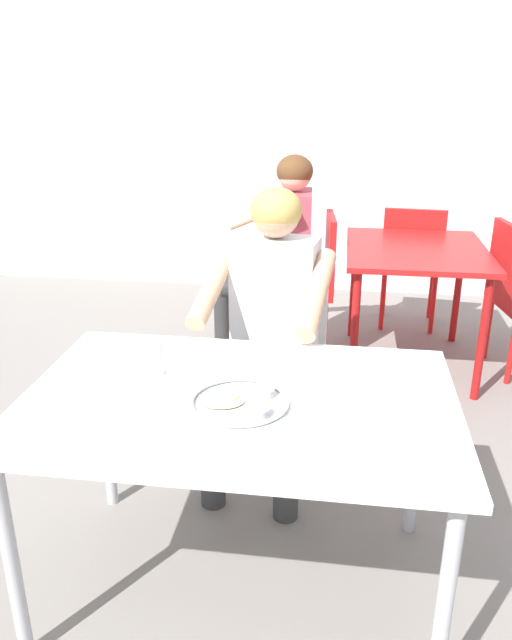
{
  "coord_description": "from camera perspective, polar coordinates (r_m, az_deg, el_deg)",
  "views": [
    {
      "loc": [
        0.37,
        -1.57,
        1.62
      ],
      "look_at": [
        0.1,
        0.32,
        0.88
      ],
      "focal_mm": 34.98,
      "sensor_mm": 36.0,
      "label": 1
    }
  ],
  "objects": [
    {
      "name": "chair_red_far",
      "position": [
        4.29,
        14.03,
        5.55
      ],
      "size": [
        0.44,
        0.42,
        0.84
      ],
      "color": "red",
      "rests_on": "ground"
    },
    {
      "name": "patron_background",
      "position": [
        3.64,
        1.99,
        7.17
      ],
      "size": [
        0.57,
        0.51,
        1.22
      ],
      "color": "#2C2C2C",
      "rests_on": "ground"
    },
    {
      "name": "table_background_red",
      "position": [
        3.68,
        14.36,
        5.13
      ],
      "size": [
        0.78,
        0.92,
        0.72
      ],
      "color": "red",
      "rests_on": "ground"
    },
    {
      "name": "diner_foreground",
      "position": [
        2.51,
        1.23,
        0.66
      ],
      "size": [
        0.54,
        0.59,
        1.22
      ],
      "color": "#373737",
      "rests_on": "ground"
    },
    {
      "name": "ground_plane",
      "position": [
        2.3,
        -3.99,
        -24.32
      ],
      "size": [
        12.0,
        12.0,
        0.05
      ],
      "primitive_type": "cube",
      "color": "slate"
    },
    {
      "name": "drinking_cup",
      "position": [
        2.02,
        -9.42,
        -3.38
      ],
      "size": [
        0.07,
        0.07,
        0.11
      ],
      "color": "silver",
      "rests_on": "table_foreground"
    },
    {
      "name": "thali_tray",
      "position": [
        1.83,
        -1.44,
        -7.49
      ],
      "size": [
        0.29,
        0.29,
        0.03
      ],
      "color": "#B7BABF",
      "rests_on": "table_foreground"
    },
    {
      "name": "back_wall",
      "position": [
        4.95,
        4.09,
        22.22
      ],
      "size": [
        12.0,
        0.12,
        3.4
      ],
      "primitive_type": "cube",
      "color": "white",
      "rests_on": "ground"
    },
    {
      "name": "table_foreground",
      "position": [
        1.92,
        -1.56,
        -8.71
      ],
      "size": [
        1.3,
        0.85,
        0.73
      ],
      "color": "white",
      "rests_on": "ground"
    },
    {
      "name": "chair_foreground",
      "position": [
        2.8,
        2.22,
        -1.96
      ],
      "size": [
        0.45,
        0.46,
        0.89
      ],
      "color": "silver",
      "rests_on": "ground"
    },
    {
      "name": "chair_red_left",
      "position": [
        3.74,
        4.96,
        3.89
      ],
      "size": [
        0.46,
        0.44,
        0.88
      ],
      "color": "red",
      "rests_on": "ground"
    }
  ]
}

